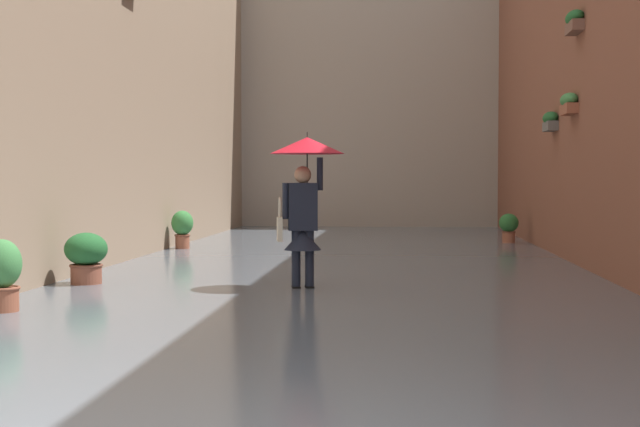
# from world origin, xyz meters

# --- Properties ---
(ground_plane) EXTENTS (60.00, 60.00, 0.00)m
(ground_plane) POSITION_xyz_m (0.00, -11.80, 0.00)
(ground_plane) COLOR gray
(flood_water) EXTENTS (8.59, 29.61, 0.08)m
(flood_water) POSITION_xyz_m (0.00, -11.80, 0.04)
(flood_water) COLOR slate
(flood_water) RESTS_ON ground_plane
(building_facade_left) EXTENTS (2.04, 27.61, 8.91)m
(building_facade_left) POSITION_xyz_m (-4.79, -11.80, 4.45)
(building_facade_left) COLOR brown
(building_facade_left) RESTS_ON ground_plane
(building_facade_far) EXTENTS (11.39, 1.80, 11.52)m
(building_facade_far) POSITION_xyz_m (0.00, -24.51, 5.76)
(building_facade_far) COLOR #A89989
(building_facade_far) RESTS_ON ground_plane
(person_wading) EXTENTS (0.99, 0.99, 2.16)m
(person_wading) POSITION_xyz_m (0.35, -7.84, 1.50)
(person_wading) COLOR black
(person_wading) RESTS_ON ground_plane
(potted_plant_far_left) EXTENTS (0.44, 0.44, 0.75)m
(potted_plant_far_left) POSITION_xyz_m (-3.41, -16.77, 0.44)
(potted_plant_far_left) COLOR #9E563D
(potted_plant_far_left) RESTS_ON ground_plane
(potted_plant_mid_right) EXTENTS (0.46, 0.46, 0.87)m
(potted_plant_mid_right) POSITION_xyz_m (3.58, -14.47, 0.51)
(potted_plant_mid_right) COLOR #9E563D
(potted_plant_mid_right) RESTS_ON ground_plane
(potted_plant_near_right) EXTENTS (0.43, 0.43, 0.87)m
(potted_plant_near_right) POSITION_xyz_m (3.42, -5.34, 0.47)
(potted_plant_near_right) COLOR #9E563D
(potted_plant_near_right) RESTS_ON ground_plane
(potted_plant_far_right) EXTENTS (0.59, 0.59, 0.79)m
(potted_plant_far_right) POSITION_xyz_m (3.41, -8.02, 0.45)
(potted_plant_far_right) COLOR brown
(potted_plant_far_right) RESTS_ON ground_plane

